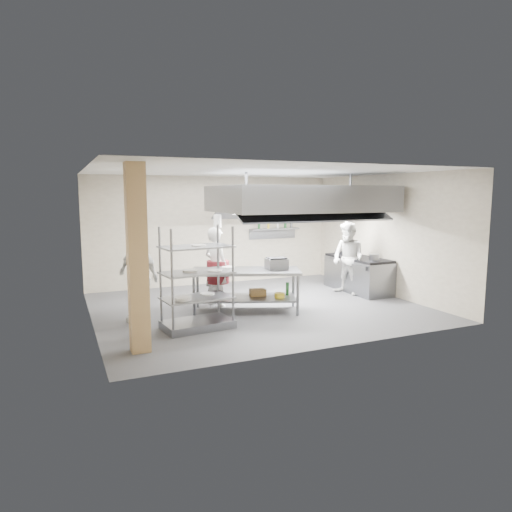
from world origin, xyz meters
name	(u,v)px	position (x,y,z in m)	size (l,w,h in m)	color
floor	(257,307)	(0.00, 0.00, 0.00)	(7.00, 7.00, 0.00)	#3C3C3F
ceiling	(258,171)	(0.00, 0.00, 3.00)	(7.00, 7.00, 0.00)	silver
wall_back	(214,230)	(0.00, 3.00, 1.50)	(7.00, 7.00, 0.00)	gray
wall_left	(89,248)	(-3.50, 0.00, 1.50)	(6.00, 6.00, 0.00)	gray
wall_right	(385,235)	(3.50, 0.00, 1.50)	(6.00, 6.00, 0.00)	gray
column	(137,259)	(-2.90, -1.90, 1.50)	(0.30, 0.30, 3.00)	tan
exhaust_hood	(301,199)	(1.30, 0.40, 2.40)	(4.00, 2.50, 0.60)	slate
hood_strip_a	(266,213)	(0.40, 0.40, 2.08)	(1.60, 0.12, 0.04)	white
hood_strip_b	(333,212)	(2.20, 0.40, 2.08)	(1.60, 0.12, 0.04)	white
wall_shelf	(275,229)	(1.80, 2.84, 1.50)	(1.50, 0.28, 0.04)	slate
island	(246,291)	(-0.39, -0.27, 0.46)	(2.30, 0.96, 0.91)	gray
island_worktop	(246,271)	(-0.39, -0.27, 0.88)	(2.30, 0.96, 0.06)	slate
island_undershelf	(246,298)	(-0.39, -0.27, 0.30)	(2.12, 0.86, 0.04)	slate
pass_rack	(197,278)	(-1.70, -1.06, 0.96)	(1.28, 0.75, 1.92)	gray
cooking_range	(358,275)	(3.08, 0.50, 0.42)	(0.80, 2.00, 0.84)	gray
range_top	(358,258)	(3.08, 0.50, 0.87)	(0.78, 1.96, 0.06)	black
chef_head	(216,267)	(-0.82, 0.44, 0.90)	(0.65, 0.43, 1.79)	silver
chef_line	(348,259)	(2.60, 0.27, 0.91)	(0.88, 0.69, 1.82)	silver
chef_plating	(138,276)	(-2.63, -0.15, 0.92)	(1.08, 0.45, 1.85)	silver
griddle	(277,264)	(0.28, -0.38, 1.02)	(0.44, 0.34, 0.22)	slate
wicker_basket	(258,292)	(-0.12, -0.27, 0.39)	(0.34, 0.23, 0.15)	brown
stockpot	(353,253)	(2.97, 0.59, 1.00)	(0.28, 0.28, 0.19)	slate
plate_stack	(197,296)	(-1.70, -1.06, 0.61)	(0.28, 0.28, 0.05)	white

